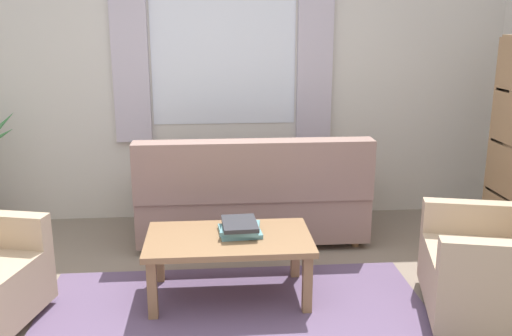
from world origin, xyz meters
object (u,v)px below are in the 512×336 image
armchair_right (504,264)px  book_stack_on_table (240,228)px  coffee_table (229,244)px  couch (252,198)px

armchair_right → book_stack_on_table: 1.70m
armchair_right → book_stack_on_table: size_ratio=3.17×
armchair_right → book_stack_on_table: bearing=-91.1°
coffee_table → book_stack_on_table: book_stack_on_table is taller
book_stack_on_table → couch: bearing=81.2°
armchair_right → coffee_table: size_ratio=0.92×
couch → book_stack_on_table: couch is taller
armchair_right → coffee_table: armchair_right is taller
book_stack_on_table → armchair_right: bearing=-14.9°
armchair_right → book_stack_on_table: armchair_right is taller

